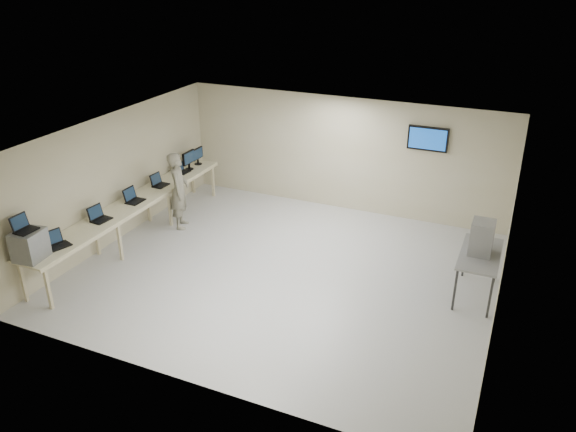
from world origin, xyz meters
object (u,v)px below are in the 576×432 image
at_px(soldier, 179,191).
at_px(equipment_box, 30,245).
at_px(side_table, 480,257).
at_px(workbench, 134,205).

bearing_deg(soldier, equipment_box, 146.62).
distance_m(soldier, side_table, 6.65).
xyz_separation_m(workbench, side_table, (7.19, 0.63, -0.01)).
xyz_separation_m(workbench, soldier, (0.54, 0.96, 0.07)).
bearing_deg(side_table, soldier, 177.16).
xyz_separation_m(equipment_box, soldier, (0.60, 3.71, -0.27)).
height_order(equipment_box, soldier, soldier).
bearing_deg(workbench, side_table, 5.05).
distance_m(workbench, equipment_box, 2.77).
bearing_deg(equipment_box, workbench, 81.80).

